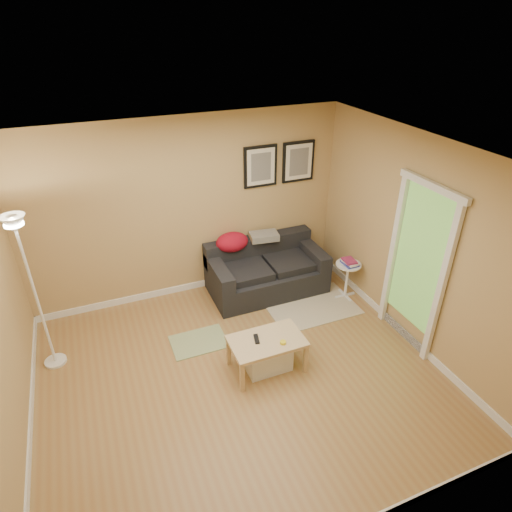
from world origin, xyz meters
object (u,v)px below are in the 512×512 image
object	(u,v)px
book_stack	(350,262)
floor_lamp	(37,300)
sofa	(267,269)
coffee_table	(267,354)
side_table	(347,280)
storage_bin	(267,356)

from	to	relation	value
book_stack	floor_lamp	xyz separation A→B (m)	(-4.02, 0.15, 0.33)
sofa	book_stack	size ratio (longest dim) A/B	7.10
coffee_table	side_table	size ratio (longest dim) A/B	1.53
side_table	floor_lamp	bearing A→B (deg)	178.02
storage_bin	book_stack	bearing A→B (deg)	27.92
sofa	side_table	size ratio (longest dim) A/B	3.04
side_table	floor_lamp	distance (m)	4.07
sofa	floor_lamp	size ratio (longest dim) A/B	0.87
coffee_table	side_table	distance (m)	1.92
floor_lamp	coffee_table	bearing A→B (deg)	-24.36
storage_bin	side_table	world-z (taller)	side_table
storage_bin	floor_lamp	distance (m)	2.68
sofa	book_stack	xyz separation A→B (m)	(1.02, -0.62, 0.22)
sofa	floor_lamp	world-z (taller)	floor_lamp
sofa	side_table	xyz separation A→B (m)	(1.01, -0.60, -0.10)
side_table	book_stack	size ratio (longest dim) A/B	2.34
book_stack	floor_lamp	size ratio (longest dim) A/B	0.12
book_stack	storage_bin	bearing A→B (deg)	-147.95
storage_bin	coffee_table	bearing A→B (deg)	-121.06
storage_bin	book_stack	world-z (taller)	book_stack
storage_bin	side_table	distance (m)	1.90
sofa	side_table	world-z (taller)	sofa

